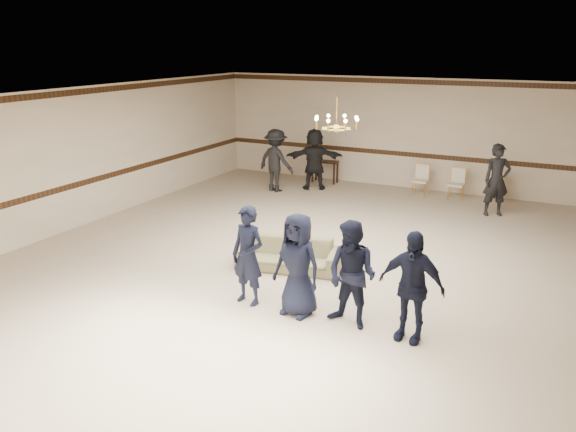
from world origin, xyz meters
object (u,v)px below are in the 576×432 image
object	(u,v)px
console_table	(325,172)
banquet_chair_mid	(457,184)
settee	(290,254)
adult_left	(276,160)
boy_c	(352,275)
boy_a	(248,256)
banquet_chair_left	(420,180)
boy_d	(411,286)
adult_mid	(314,159)
boy_b	(298,265)
banquet_chair_right	(495,188)
chandelier	(337,112)
adult_right	(497,180)

from	to	relation	value
console_table	banquet_chair_mid	bearing A→B (deg)	-7.40
settee	adult_left	world-z (taller)	adult_left
boy_c	adult_left	size ratio (longest dim) A/B	0.93
boy_a	banquet_chair_left	distance (m)	8.21
boy_a	adult_left	xyz separation A→B (m)	(-3.03, 6.76, 0.07)
boy_d	adult_mid	size ratio (longest dim) A/B	0.93
boy_b	banquet_chair_mid	bearing A→B (deg)	92.43
banquet_chair_right	settee	bearing A→B (deg)	-118.73
chandelier	boy_d	distance (m)	4.23
boy_c	console_table	distance (m)	9.27
settee	console_table	bearing A→B (deg)	96.14
boy_a	boy_b	size ratio (longest dim) A/B	1.00
chandelier	boy_d	size ratio (longest dim) A/B	0.56
settee	adult_mid	xyz separation A→B (m)	(-2.09, 5.82, 0.60)
console_table	chandelier	bearing A→B (deg)	-69.84
boy_b	adult_mid	size ratio (longest dim) A/B	0.93
console_table	settee	bearing A→B (deg)	-76.97
banquet_chair_left	banquet_chair_right	size ratio (longest dim) A/B	1.00
boy_b	chandelier	bearing A→B (deg)	109.72
boy_a	chandelier	bearing A→B (deg)	92.06
boy_d	settee	distance (m)	3.24
adult_left	adult_mid	bearing A→B (deg)	-130.44
adult_right	console_table	size ratio (longest dim) A/B	2.23
chandelier	boy_a	bearing A→B (deg)	-97.01
adult_mid	console_table	world-z (taller)	adult_mid
settee	adult_right	bearing A→B (deg)	49.54
adult_right	console_table	distance (m)	5.33
adult_mid	console_table	distance (m)	1.06
boy_b	console_table	world-z (taller)	boy_b
adult_right	banquet_chair_left	distance (m)	2.45
boy_b	console_table	size ratio (longest dim) A/B	2.07
banquet_chair_right	console_table	xyz separation A→B (m)	(-5.00, 0.20, -0.09)
boy_a	banquet_chair_mid	distance (m)	8.37
adult_right	banquet_chair_left	bearing A→B (deg)	123.27
adult_right	banquet_chair_right	size ratio (longest dim) A/B	2.12
banquet_chair_mid	adult_right	bearing A→B (deg)	-39.91
boy_a	settee	bearing A→B (deg)	100.57
adult_left	console_table	xyz separation A→B (m)	(0.86, 1.60, -0.56)
adult_right	banquet_chair_mid	size ratio (longest dim) A/B	2.12
chandelier	adult_right	xyz separation A→B (m)	(2.61, 4.19, -1.98)
adult_right	console_table	bearing A→B (deg)	136.28
boy_b	boy_c	size ratio (longest dim) A/B	1.00
boy_c	banquet_chair_mid	world-z (taller)	boy_c
boy_c	chandelier	bearing A→B (deg)	128.69
boy_c	adult_right	bearing A→B (deg)	92.53
boy_c	adult_right	xyz separation A→B (m)	(1.17, 7.06, 0.07)
boy_c	banquet_chair_right	bearing A→B (deg)	94.74
banquet_chair_left	boy_c	bearing A→B (deg)	-83.44
chandelier	adult_left	distance (m)	5.52
boy_a	settee	distance (m)	1.72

